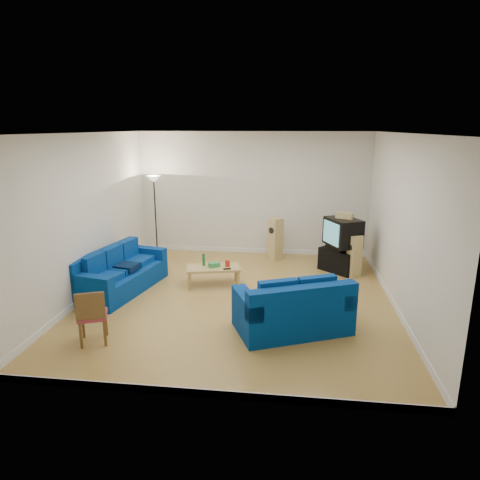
# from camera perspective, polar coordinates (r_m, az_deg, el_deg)

# --- Properties ---
(room) EXTENTS (6.01, 6.51, 3.21)m
(room) POSITION_cam_1_polar(r_m,az_deg,el_deg) (8.11, -0.34, 2.31)
(room) COLOR olive
(room) RESTS_ON ground
(sofa_three_seat) EXTENTS (1.40, 2.37, 0.86)m
(sofa_three_seat) POSITION_cam_1_polar(r_m,az_deg,el_deg) (9.25, -15.86, -4.57)
(sofa_three_seat) COLOR navy
(sofa_three_seat) RESTS_ON ground
(sofa_loveseat) EXTENTS (2.08, 1.65, 0.91)m
(sofa_loveseat) POSITION_cam_1_polar(r_m,az_deg,el_deg) (7.22, 7.17, -9.49)
(sofa_loveseat) COLOR navy
(sofa_loveseat) RESTS_ON ground
(coffee_table) EXTENTS (1.22, 0.80, 0.41)m
(coffee_table) POSITION_cam_1_polar(r_m,az_deg,el_deg) (9.19, -3.60, -3.91)
(coffee_table) COLOR tan
(coffee_table) RESTS_ON ground
(bottle) EXTENTS (0.07, 0.07, 0.26)m
(bottle) POSITION_cam_1_polar(r_m,az_deg,el_deg) (9.23, -4.87, -2.63)
(bottle) COLOR #197233
(bottle) RESTS_ON coffee_table
(tissue_box) EXTENTS (0.26, 0.23, 0.09)m
(tissue_box) POSITION_cam_1_polar(r_m,az_deg,el_deg) (9.15, -3.45, -3.32)
(tissue_box) COLOR green
(tissue_box) RESTS_ON coffee_table
(red_canister) EXTENTS (0.13, 0.13, 0.14)m
(red_canister) POSITION_cam_1_polar(r_m,az_deg,el_deg) (9.16, -1.68, -3.13)
(red_canister) COLOR red
(red_canister) RESTS_ON coffee_table
(remote) EXTENTS (0.17, 0.10, 0.02)m
(remote) POSITION_cam_1_polar(r_m,az_deg,el_deg) (9.00, -1.74, -3.86)
(remote) COLOR black
(remote) RESTS_ON coffee_table
(tv_stand) EXTENTS (0.98, 0.96, 0.54)m
(tv_stand) POSITION_cam_1_polar(r_m,az_deg,el_deg) (10.32, 13.06, -2.66)
(tv_stand) COLOR black
(tv_stand) RESTS_ON ground
(av_receiver) EXTENTS (0.58, 0.57, 0.10)m
(av_receiver) POSITION_cam_1_polar(r_m,az_deg,el_deg) (10.21, 12.88, -0.96)
(av_receiver) COLOR black
(av_receiver) RESTS_ON tv_stand
(television) EXTENTS (0.90, 1.00, 0.64)m
(television) POSITION_cam_1_polar(r_m,az_deg,el_deg) (10.12, 13.54, 1.03)
(television) COLOR black
(television) RESTS_ON av_receiver
(centre_speaker) EXTENTS (0.41, 0.30, 0.13)m
(centre_speaker) POSITION_cam_1_polar(r_m,az_deg,el_deg) (10.06, 13.75, 3.19)
(centre_speaker) COLOR tan
(centre_speaker) RESTS_ON television
(speaker_left) EXTENTS (0.40, 0.40, 1.07)m
(speaker_left) POSITION_cam_1_polar(r_m,az_deg,el_deg) (10.92, 4.78, 0.12)
(speaker_left) COLOR tan
(speaker_left) RESTS_ON ground
(speaker_right) EXTENTS (0.36, 0.34, 0.96)m
(speaker_right) POSITION_cam_1_polar(r_m,az_deg,el_deg) (9.98, 14.98, -2.10)
(speaker_right) COLOR tan
(speaker_right) RESTS_ON ground
(floor_lamp) EXTENTS (0.36, 0.36, 2.12)m
(floor_lamp) POSITION_cam_1_polar(r_m,az_deg,el_deg) (11.08, -11.37, 6.51)
(floor_lamp) COLOR black
(floor_lamp) RESTS_ON ground
(dining_chair) EXTENTS (0.56, 0.56, 0.90)m
(dining_chair) POSITION_cam_1_polar(r_m,az_deg,el_deg) (7.09, -19.15, -9.31)
(dining_chair) COLOR brown
(dining_chair) RESTS_ON ground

